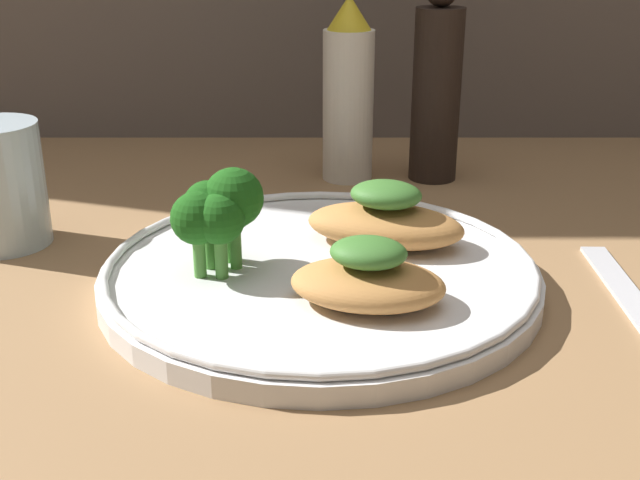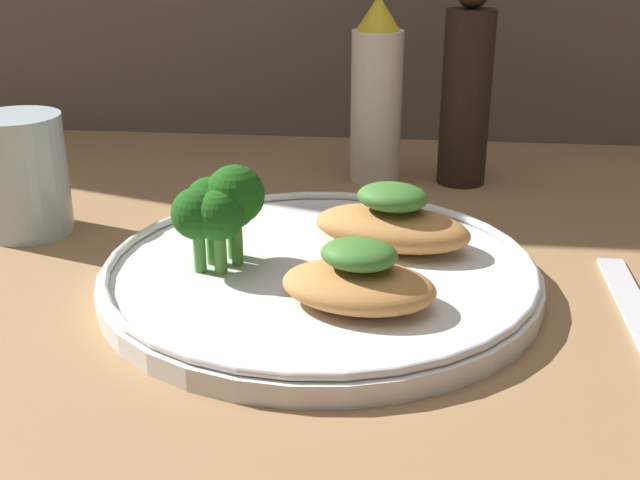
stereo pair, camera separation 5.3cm
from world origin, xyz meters
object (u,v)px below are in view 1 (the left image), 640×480
Objects in this scene: plate at (320,273)px; pepper_grinder at (436,89)px; broccoli_bunch at (219,211)px; sauce_bottle at (348,94)px.

plate is 1.57× the size of pepper_grinder.
plate is at bearing 3.68° from broccoli_bunch.
broccoli_bunch is 0.37× the size of pepper_grinder.
plate is at bearing -113.88° from pepper_grinder.
sauce_bottle is 0.90× the size of pepper_grinder.
pepper_grinder is (17.23, 24.58, 2.94)cm from broccoli_bunch.
plate is 27.48cm from pepper_grinder.
pepper_grinder reaches higher than broccoli_bunch.
pepper_grinder reaches higher than plate.
sauce_bottle is at bearing 83.87° from plate.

